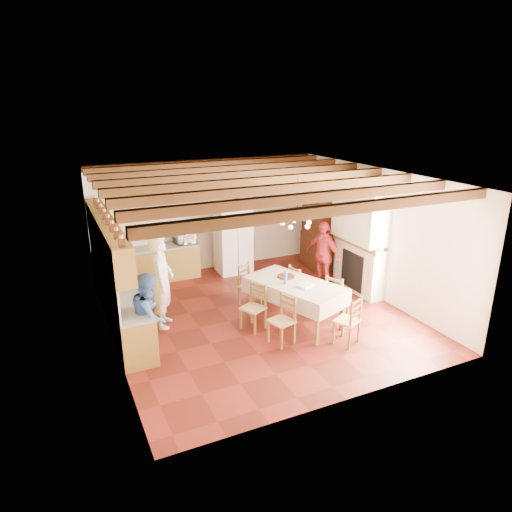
% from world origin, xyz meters
% --- Properties ---
extents(floor, '(6.00, 6.50, 0.02)m').
position_xyz_m(floor, '(0.00, 0.00, -0.01)').
color(floor, '#4C150D').
rests_on(floor, ground).
extents(ceiling, '(6.00, 6.50, 0.02)m').
position_xyz_m(ceiling, '(0.00, 0.00, 3.01)').
color(ceiling, silver).
rests_on(ceiling, ground).
extents(wall_back, '(6.00, 0.02, 3.00)m').
position_xyz_m(wall_back, '(0.00, 3.26, 1.50)').
color(wall_back, beige).
rests_on(wall_back, ground).
extents(wall_front, '(6.00, 0.02, 3.00)m').
position_xyz_m(wall_front, '(0.00, -3.26, 1.50)').
color(wall_front, beige).
rests_on(wall_front, ground).
extents(wall_left, '(0.02, 6.50, 3.00)m').
position_xyz_m(wall_left, '(-3.01, 0.00, 1.50)').
color(wall_left, beige).
rests_on(wall_left, ground).
extents(wall_right, '(0.02, 6.50, 3.00)m').
position_xyz_m(wall_right, '(3.01, 0.00, 1.50)').
color(wall_right, beige).
rests_on(wall_right, ground).
extents(ceiling_beams, '(6.00, 6.30, 0.16)m').
position_xyz_m(ceiling_beams, '(0.00, 0.00, 2.91)').
color(ceiling_beams, '#392512').
rests_on(ceiling_beams, ground).
extents(lower_cabinets_left, '(0.60, 4.30, 0.86)m').
position_xyz_m(lower_cabinets_left, '(-2.70, 1.05, 0.43)').
color(lower_cabinets_left, brown).
rests_on(lower_cabinets_left, ground).
extents(lower_cabinets_back, '(2.30, 0.60, 0.86)m').
position_xyz_m(lower_cabinets_back, '(-1.55, 2.95, 0.43)').
color(lower_cabinets_back, brown).
rests_on(lower_cabinets_back, ground).
extents(countertop_left, '(0.62, 4.30, 0.04)m').
position_xyz_m(countertop_left, '(-2.70, 1.05, 0.88)').
color(countertop_left, gray).
rests_on(countertop_left, lower_cabinets_left).
extents(countertop_back, '(2.34, 0.62, 0.04)m').
position_xyz_m(countertop_back, '(-1.55, 2.95, 0.88)').
color(countertop_back, gray).
rests_on(countertop_back, lower_cabinets_back).
extents(backsplash_left, '(0.03, 4.30, 0.60)m').
position_xyz_m(backsplash_left, '(-2.98, 1.05, 1.20)').
color(backsplash_left, beige).
rests_on(backsplash_left, ground).
extents(backsplash_back, '(2.30, 0.03, 0.60)m').
position_xyz_m(backsplash_back, '(-1.55, 3.23, 1.20)').
color(backsplash_back, beige).
rests_on(backsplash_back, ground).
extents(upper_cabinets, '(0.35, 4.20, 0.70)m').
position_xyz_m(upper_cabinets, '(-2.83, 1.05, 1.85)').
color(upper_cabinets, brown).
rests_on(upper_cabinets, ground).
extents(fireplace, '(0.56, 1.60, 2.80)m').
position_xyz_m(fireplace, '(2.72, 0.20, 1.40)').
color(fireplace, beige).
rests_on(fireplace, ground).
extents(wall_picture, '(0.34, 0.03, 0.42)m').
position_xyz_m(wall_picture, '(1.55, 3.23, 1.85)').
color(wall_picture, '#312717').
rests_on(wall_picture, ground).
extents(refrigerator, '(0.88, 0.73, 1.75)m').
position_xyz_m(refrigerator, '(0.55, 2.71, 0.87)').
color(refrigerator, white).
rests_on(refrigerator, floor).
extents(hutch, '(0.63, 1.21, 2.11)m').
position_xyz_m(hutch, '(2.75, 2.07, 1.05)').
color(hutch, '#3A1E0E').
rests_on(hutch, floor).
extents(dining_table, '(1.69, 2.27, 0.89)m').
position_xyz_m(dining_table, '(0.56, -0.60, 0.80)').
color(dining_table, beige).
rests_on(dining_table, floor).
extents(chandelier, '(0.47, 0.47, 0.03)m').
position_xyz_m(chandelier, '(0.56, -0.60, 2.25)').
color(chandelier, black).
rests_on(chandelier, ground).
extents(chair_left_near, '(0.50, 0.52, 0.96)m').
position_xyz_m(chair_left_near, '(-0.09, -1.26, 0.48)').
color(chair_left_near, brown).
rests_on(chair_left_near, floor).
extents(chair_left_far, '(0.54, 0.55, 0.96)m').
position_xyz_m(chair_left_far, '(-0.34, -0.51, 0.48)').
color(chair_left_far, brown).
rests_on(chair_left_far, floor).
extents(chair_right_near, '(0.55, 0.56, 0.96)m').
position_xyz_m(chair_right_near, '(1.51, -0.76, 0.48)').
color(chair_right_near, brown).
rests_on(chair_right_near, floor).
extents(chair_right_far, '(0.45, 0.47, 0.96)m').
position_xyz_m(chair_right_far, '(1.07, 0.05, 0.48)').
color(chair_right_far, brown).
rests_on(chair_right_far, floor).
extents(chair_end_near, '(0.55, 0.54, 0.96)m').
position_xyz_m(chair_end_near, '(1.04, -1.77, 0.48)').
color(chair_end_near, brown).
rests_on(chair_end_near, floor).
extents(chair_end_far, '(0.56, 0.55, 0.96)m').
position_xyz_m(chair_end_far, '(0.08, 0.57, 0.48)').
color(chair_end_far, brown).
rests_on(chair_end_far, floor).
extents(person_man, '(0.69, 0.83, 1.95)m').
position_xyz_m(person_man, '(-1.94, 0.41, 0.97)').
color(person_man, silver).
rests_on(person_man, floor).
extents(person_woman_blue, '(0.86, 0.95, 1.60)m').
position_xyz_m(person_woman_blue, '(-2.44, -0.67, 0.80)').
color(person_woman_blue, '#335599').
rests_on(person_woman_blue, floor).
extents(person_woman_red, '(0.70, 1.07, 1.68)m').
position_xyz_m(person_woman_red, '(2.09, 0.74, 0.84)').
color(person_woman_red, '#B22B32').
rests_on(person_woman_red, floor).
extents(microwave, '(0.58, 0.44, 0.29)m').
position_xyz_m(microwave, '(-0.70, 2.95, 1.04)').
color(microwave, silver).
rests_on(microwave, countertop_back).
extents(fridge_vase, '(0.40, 0.40, 0.34)m').
position_xyz_m(fridge_vase, '(0.68, 2.71, 1.92)').
color(fridge_vase, '#3A1E0E').
rests_on(fridge_vase, refrigerator).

